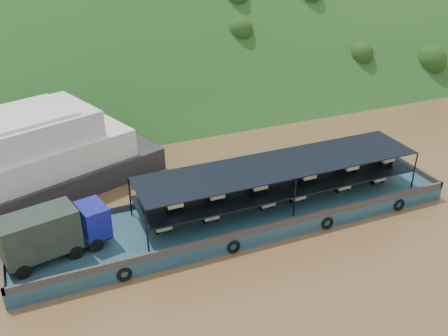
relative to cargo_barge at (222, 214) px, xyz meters
name	(u,v)px	position (x,y,z in m)	size (l,w,h in m)	color
ground	(260,213)	(3.65, 0.59, -1.19)	(160.00, 160.00, 0.00)	brown
hillside	(147,87)	(3.65, 36.59, -1.19)	(140.00, 28.00, 28.00)	#173C16
cargo_barge	(222,214)	(0.00, 0.00, 0.00)	(35.00, 7.18, 4.80)	#12303F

